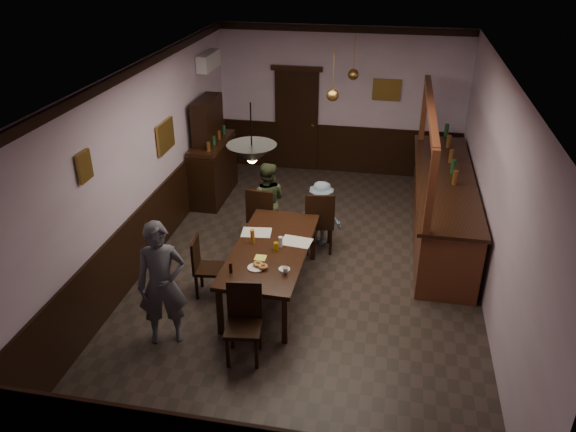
% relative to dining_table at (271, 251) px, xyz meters
% --- Properties ---
extents(room, '(5.01, 8.01, 3.01)m').
position_rel_dining_table_xyz_m(room, '(0.43, 0.70, 0.81)').
color(room, '#2D2621').
rests_on(room, ground).
extents(dining_table, '(1.05, 2.22, 0.75)m').
position_rel_dining_table_xyz_m(dining_table, '(0.00, 0.00, 0.00)').
color(dining_table, black).
rests_on(dining_table, ground).
extents(chair_far_left, '(0.49, 0.49, 1.04)m').
position_rel_dining_table_xyz_m(chair_far_left, '(-0.43, 1.27, -0.12)').
color(chair_far_left, black).
rests_on(chair_far_left, ground).
extents(chair_far_right, '(0.53, 0.53, 1.05)m').
position_rel_dining_table_xyz_m(chair_far_right, '(0.50, 1.25, -0.11)').
color(chair_far_right, black).
rests_on(chair_far_right, ground).
extents(chair_near, '(0.47, 0.47, 0.97)m').
position_rel_dining_table_xyz_m(chair_near, '(-0.04, -1.32, -0.15)').
color(chair_near, black).
rests_on(chair_near, ground).
extents(chair_side, '(0.42, 0.42, 0.88)m').
position_rel_dining_table_xyz_m(chair_side, '(-0.93, -0.19, -0.21)').
color(chair_side, black).
rests_on(chair_side, ground).
extents(person_standing, '(0.70, 0.59, 1.64)m').
position_rel_dining_table_xyz_m(person_standing, '(-1.08, -1.23, 0.14)').
color(person_standing, '#51515D').
rests_on(person_standing, ground).
extents(person_seated_left, '(0.69, 0.56, 1.34)m').
position_rel_dining_table_xyz_m(person_seated_left, '(-0.42, 1.56, -0.02)').
color(person_seated_left, '#384127').
rests_on(person_seated_left, ground).
extents(person_seated_right, '(0.80, 0.62, 1.10)m').
position_rel_dining_table_xyz_m(person_seated_right, '(0.48, 1.54, -0.14)').
color(person_seated_right, slate).
rests_on(person_seated_right, ground).
extents(newspaper_left, '(0.45, 0.35, 0.01)m').
position_rel_dining_table_xyz_m(newspaper_left, '(-0.29, 0.36, 0.07)').
color(newspaper_left, silver).
rests_on(newspaper_left, dining_table).
extents(newspaper_right, '(0.45, 0.35, 0.01)m').
position_rel_dining_table_xyz_m(newspaper_right, '(0.32, 0.21, 0.07)').
color(newspaper_right, silver).
rests_on(newspaper_right, dining_table).
extents(napkin, '(0.15, 0.15, 0.00)m').
position_rel_dining_table_xyz_m(napkin, '(-0.08, -0.30, 0.07)').
color(napkin, '#E7EC57').
rests_on(napkin, dining_table).
extents(saucer, '(0.15, 0.15, 0.01)m').
position_rel_dining_table_xyz_m(saucer, '(0.29, -0.52, 0.07)').
color(saucer, white).
rests_on(saucer, dining_table).
extents(coffee_cup, '(0.08, 0.08, 0.07)m').
position_rel_dining_table_xyz_m(coffee_cup, '(0.32, -0.60, 0.11)').
color(coffee_cup, white).
rests_on(coffee_cup, saucer).
extents(pastry_plate, '(0.22, 0.22, 0.01)m').
position_rel_dining_table_xyz_m(pastry_plate, '(-0.08, -0.56, 0.07)').
color(pastry_plate, white).
rests_on(pastry_plate, dining_table).
extents(pastry_ring_a, '(0.13, 0.13, 0.04)m').
position_rel_dining_table_xyz_m(pastry_ring_a, '(-0.06, -0.51, 0.10)').
color(pastry_ring_a, '#C68C47').
rests_on(pastry_ring_a, pastry_plate).
extents(pastry_ring_b, '(0.13, 0.13, 0.04)m').
position_rel_dining_table_xyz_m(pastry_ring_b, '(0.02, -0.55, 0.10)').
color(pastry_ring_b, '#C68C47').
rests_on(pastry_ring_b, pastry_plate).
extents(soda_can, '(0.07, 0.07, 0.12)m').
position_rel_dining_table_xyz_m(soda_can, '(0.09, -0.07, 0.12)').
color(soda_can, yellow).
rests_on(soda_can, dining_table).
extents(beer_glass, '(0.06, 0.06, 0.20)m').
position_rel_dining_table_xyz_m(beer_glass, '(-0.28, 0.07, 0.16)').
color(beer_glass, '#BF721E').
rests_on(beer_glass, dining_table).
extents(water_glass, '(0.06, 0.06, 0.15)m').
position_rel_dining_table_xyz_m(water_glass, '(0.13, 0.04, 0.14)').
color(water_glass, silver).
rests_on(water_glass, dining_table).
extents(pepper_mill, '(0.04, 0.04, 0.14)m').
position_rel_dining_table_xyz_m(pepper_mill, '(-0.37, -0.71, 0.13)').
color(pepper_mill, black).
rests_on(pepper_mill, dining_table).
extents(sideboard, '(0.52, 1.46, 1.93)m').
position_rel_dining_table_xyz_m(sideboard, '(-1.79, 2.94, 0.09)').
color(sideboard, black).
rests_on(sideboard, ground).
extents(bar_counter, '(0.94, 4.02, 2.26)m').
position_rel_dining_table_xyz_m(bar_counter, '(2.42, 2.17, -0.11)').
color(bar_counter, '#552616').
rests_on(bar_counter, ground).
extents(door_back, '(0.90, 0.06, 2.10)m').
position_rel_dining_table_xyz_m(door_back, '(-0.47, 4.65, 0.36)').
color(door_back, black).
rests_on(door_back, ground).
extents(ac_unit, '(0.20, 0.85, 0.30)m').
position_rel_dining_table_xyz_m(ac_unit, '(-1.95, 3.60, 1.76)').
color(ac_unit, white).
rests_on(ac_unit, ground).
extents(picture_left_small, '(0.04, 0.28, 0.36)m').
position_rel_dining_table_xyz_m(picture_left_small, '(-2.03, -0.90, 1.46)').
color(picture_left_small, olive).
rests_on(picture_left_small, ground).
extents(picture_left_large, '(0.04, 0.62, 0.48)m').
position_rel_dining_table_xyz_m(picture_left_large, '(-2.03, 1.50, 1.01)').
color(picture_left_large, olive).
rests_on(picture_left_large, ground).
extents(picture_back, '(0.55, 0.04, 0.42)m').
position_rel_dining_table_xyz_m(picture_back, '(1.33, 4.66, 1.11)').
color(picture_back, olive).
rests_on(picture_back, ground).
extents(pendant_iron, '(0.56, 0.56, 0.70)m').
position_rel_dining_table_xyz_m(pendant_iron, '(-0.02, -0.80, 1.73)').
color(pendant_iron, black).
rests_on(pendant_iron, ground).
extents(pendant_brass_mid, '(0.20, 0.20, 0.81)m').
position_rel_dining_table_xyz_m(pendant_brass_mid, '(0.53, 2.23, 1.61)').
color(pendant_brass_mid, '#BF8C3F').
rests_on(pendant_brass_mid, ground).
extents(pendant_brass_far, '(0.20, 0.20, 0.81)m').
position_rel_dining_table_xyz_m(pendant_brass_far, '(0.73, 3.69, 1.61)').
color(pendant_brass_far, '#BF8C3F').
rests_on(pendant_brass_far, ground).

